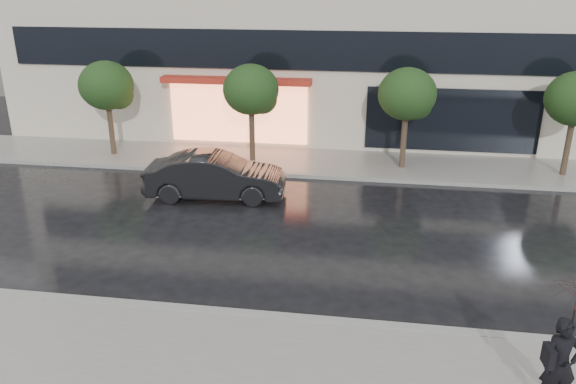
# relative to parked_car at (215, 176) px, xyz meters

# --- Properties ---
(ground) EXTENTS (120.00, 120.00, 0.00)m
(ground) POSITION_rel_parked_car_xyz_m (3.43, -6.00, -0.78)
(ground) COLOR black
(ground) RESTS_ON ground
(sidewalk_far) EXTENTS (60.00, 3.50, 0.12)m
(sidewalk_far) POSITION_rel_parked_car_xyz_m (3.43, 4.25, -0.72)
(sidewalk_far) COLOR slate
(sidewalk_far) RESTS_ON ground
(curb_near) EXTENTS (60.00, 0.25, 0.14)m
(curb_near) POSITION_rel_parked_car_xyz_m (3.43, -7.00, -0.71)
(curb_near) COLOR gray
(curb_near) RESTS_ON ground
(curb_far) EXTENTS (60.00, 0.25, 0.14)m
(curb_far) POSITION_rel_parked_car_xyz_m (3.43, 2.50, -0.71)
(curb_far) COLOR gray
(curb_far) RESTS_ON ground
(tree_far_west) EXTENTS (2.20, 2.20, 3.99)m
(tree_far_west) POSITION_rel_parked_car_xyz_m (-5.51, 4.03, 2.14)
(tree_far_west) COLOR #33261C
(tree_far_west) RESTS_ON ground
(tree_mid_west) EXTENTS (2.20, 2.20, 3.99)m
(tree_mid_west) POSITION_rel_parked_car_xyz_m (0.49, 4.03, 2.14)
(tree_mid_west) COLOR #33261C
(tree_mid_west) RESTS_ON ground
(tree_mid_east) EXTENTS (2.20, 2.20, 3.99)m
(tree_mid_east) POSITION_rel_parked_car_xyz_m (6.49, 4.03, 2.14)
(tree_mid_east) COLOR #33261C
(tree_mid_east) RESTS_ON ground
(parked_car) EXTENTS (4.84, 2.03, 1.56)m
(parked_car) POSITION_rel_parked_car_xyz_m (0.00, 0.00, 0.00)
(parked_car) COLOR black
(parked_car) RESTS_ON ground
(pedestrian_with_umbrella) EXTENTS (1.04, 1.06, 2.41)m
(pedestrian_with_umbrella) POSITION_rel_parked_car_xyz_m (8.55, -9.00, 0.90)
(pedestrian_with_umbrella) COLOR black
(pedestrian_with_umbrella) RESTS_ON sidewalk_near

